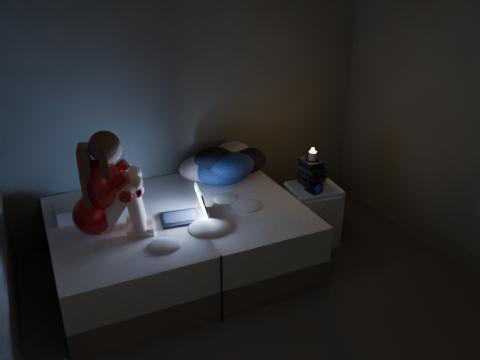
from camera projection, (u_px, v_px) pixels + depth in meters
floor at (291, 332)px, 3.52m from camera, size 3.60×3.80×0.02m
wall_back at (195, 97)px, 4.55m from camera, size 3.60×0.02×2.60m
bed at (180, 241)px, 4.12m from camera, size 2.06×1.55×0.57m
pillow at (81, 209)px, 3.93m from camera, size 0.40×0.28×0.12m
woman at (91, 186)px, 3.50m from camera, size 0.58×0.44×0.83m
laptop at (183, 204)px, 3.84m from camera, size 0.42×0.32×0.27m
clothes_pile at (222, 162)px, 4.52m from camera, size 0.66×0.55×0.36m
nightstand at (312, 214)px, 4.54m from camera, size 0.48×0.44×0.58m
book_stack at (311, 172)px, 4.42m from camera, size 0.19×0.25×0.24m
candle at (312, 156)px, 4.35m from camera, size 0.07×0.07×0.08m
phone at (313, 192)px, 4.31m from camera, size 0.10×0.15×0.01m
blue_orb at (321, 189)px, 4.29m from camera, size 0.08×0.08×0.08m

